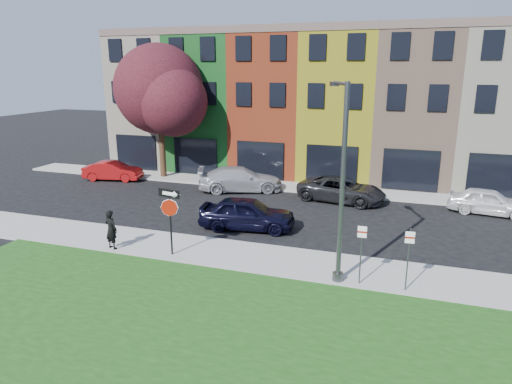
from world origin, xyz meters
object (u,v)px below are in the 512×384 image
(stop_sign, at_px, (170,209))
(sedan_near, at_px, (247,213))
(street_lamp, at_px, (341,184))
(man, at_px, (111,229))

(stop_sign, xyz_separation_m, sedan_near, (1.84, 4.32, -1.34))
(street_lamp, bearing_deg, sedan_near, 118.61)
(stop_sign, bearing_deg, sedan_near, 77.09)
(stop_sign, xyz_separation_m, street_lamp, (6.94, -0.02, 1.60))
(sedan_near, xyz_separation_m, street_lamp, (5.10, -4.34, 2.94))
(man, distance_m, sedan_near, 6.49)
(stop_sign, distance_m, street_lamp, 7.12)
(stop_sign, distance_m, man, 3.02)
(stop_sign, relative_size, sedan_near, 0.58)
(street_lamp, bearing_deg, man, 160.26)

